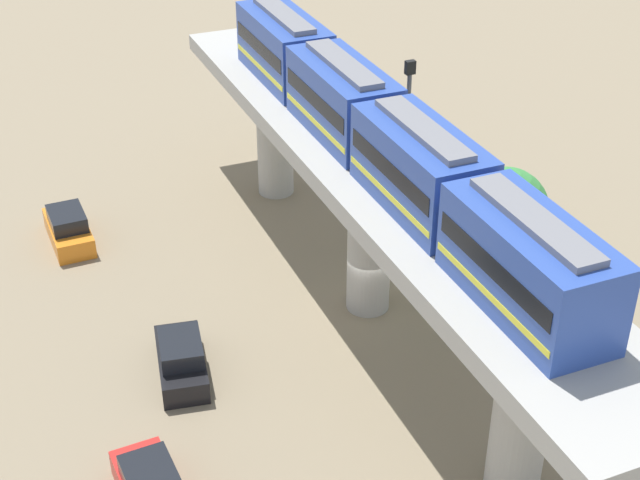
% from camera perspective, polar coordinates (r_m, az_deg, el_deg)
% --- Properties ---
extents(ground_plane, '(120.00, 120.00, 0.00)m').
position_cam_1_polar(ground_plane, '(41.37, 2.94, -4.06)').
color(ground_plane, '#84755B').
extents(viaduct, '(5.20, 35.80, 7.17)m').
position_cam_1_polar(viaduct, '(38.38, 3.16, 2.81)').
color(viaduct, '#A8A59E').
rests_on(viaduct, ground).
extents(train, '(2.64, 27.45, 3.24)m').
position_cam_1_polar(train, '(36.61, 3.64, 6.68)').
color(train, '#2D4CA5').
rests_on(train, viaduct).
extents(parked_car_black, '(2.50, 4.45, 1.76)m').
position_cam_1_polar(parked_car_black, '(37.52, -8.54, -7.28)').
color(parked_car_black, black).
rests_on(parked_car_black, ground).
extents(parked_car_orange, '(1.89, 4.24, 1.76)m').
position_cam_1_polar(parked_car_orange, '(47.14, -15.23, 0.67)').
color(parked_car_orange, orange).
rests_on(parked_car_orange, ground).
extents(tree_near_viaduct, '(3.90, 3.90, 5.74)m').
position_cam_1_polar(tree_near_viaduct, '(41.71, 11.32, 1.78)').
color(tree_near_viaduct, brown).
rests_on(tree_near_viaduct, ground).
extents(signal_post, '(0.44, 0.28, 9.77)m').
position_cam_1_polar(signal_post, '(42.60, 5.30, 5.43)').
color(signal_post, '#4C4C51').
rests_on(signal_post, ground).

